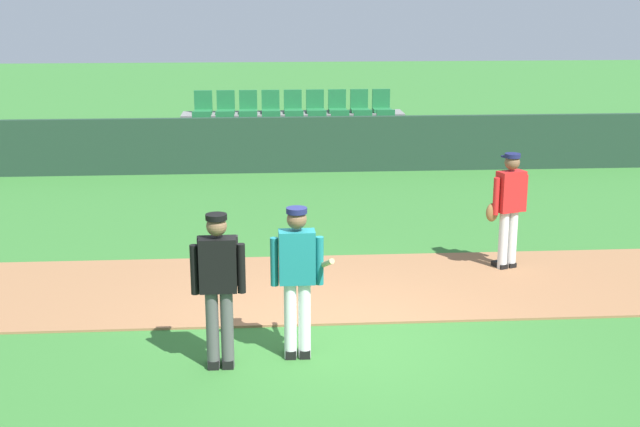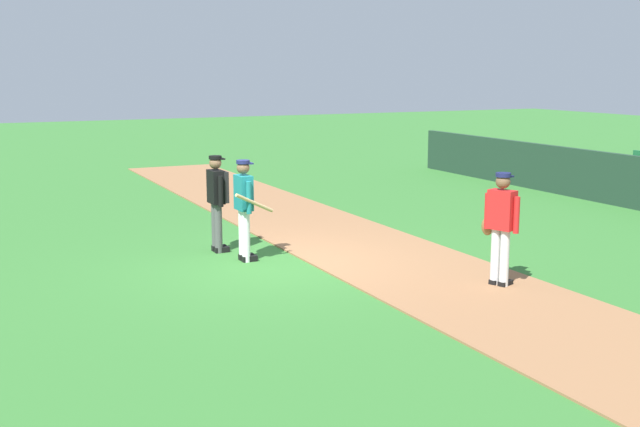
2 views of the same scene
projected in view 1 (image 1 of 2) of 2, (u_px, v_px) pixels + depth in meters
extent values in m
plane|color=#33702D|center=(333.00, 342.00, 10.13)|extent=(80.00, 80.00, 0.00)
cube|color=#936642|center=(321.00, 287.00, 11.97)|extent=(28.00, 2.79, 0.03)
cube|color=#1E3828|center=(297.00, 145.00, 19.37)|extent=(20.00, 0.16, 1.26)
cube|color=slate|center=(294.00, 154.00, 20.89)|extent=(5.55, 2.10, 0.30)
cube|color=slate|center=(295.00, 143.00, 20.39)|extent=(5.45, 0.85, 0.40)
cube|color=#1E6B38|center=(201.00, 134.00, 20.08)|extent=(0.44, 0.40, 0.08)
cube|color=#1E6B38|center=(202.00, 122.00, 20.23)|extent=(0.44, 0.08, 0.50)
cube|color=#1E6B38|center=(225.00, 134.00, 20.12)|extent=(0.44, 0.40, 0.08)
cube|color=#1E6B38|center=(225.00, 122.00, 20.27)|extent=(0.44, 0.08, 0.50)
cube|color=#1E6B38|center=(248.00, 133.00, 20.16)|extent=(0.44, 0.40, 0.08)
cube|color=#1E6B38|center=(248.00, 122.00, 20.30)|extent=(0.44, 0.08, 0.50)
cube|color=#1E6B38|center=(272.00, 133.00, 20.19)|extent=(0.44, 0.40, 0.08)
cube|color=#1E6B38|center=(271.00, 121.00, 20.34)|extent=(0.44, 0.08, 0.50)
cube|color=#1E6B38|center=(295.00, 133.00, 20.23)|extent=(0.44, 0.40, 0.08)
cube|color=#1E6B38|center=(294.00, 121.00, 20.38)|extent=(0.44, 0.08, 0.50)
cube|color=#1E6B38|center=(318.00, 133.00, 20.27)|extent=(0.44, 0.40, 0.08)
cube|color=#1E6B38|center=(317.00, 121.00, 20.42)|extent=(0.44, 0.08, 0.50)
cube|color=#1E6B38|center=(341.00, 132.00, 20.31)|extent=(0.44, 0.40, 0.08)
cube|color=#1E6B38|center=(340.00, 121.00, 20.45)|extent=(0.44, 0.08, 0.50)
cube|color=#1E6B38|center=(364.00, 132.00, 20.34)|extent=(0.44, 0.40, 0.08)
cube|color=#1E6B38|center=(363.00, 120.00, 20.49)|extent=(0.44, 0.08, 0.50)
cube|color=#1E6B38|center=(387.00, 132.00, 20.38)|extent=(0.44, 0.40, 0.08)
cube|color=#1E6B38|center=(386.00, 120.00, 20.53)|extent=(0.44, 0.08, 0.50)
cube|color=slate|center=(293.00, 121.00, 21.11)|extent=(5.45, 0.85, 0.40)
cube|color=#1E6B38|center=(203.00, 112.00, 20.80)|extent=(0.44, 0.40, 0.08)
cube|color=#1E6B38|center=(203.00, 101.00, 20.95)|extent=(0.44, 0.08, 0.50)
cube|color=#1E6B38|center=(226.00, 112.00, 20.84)|extent=(0.44, 0.40, 0.08)
cube|color=#1E6B38|center=(226.00, 100.00, 20.98)|extent=(0.44, 0.08, 0.50)
cube|color=#1E6B38|center=(248.00, 112.00, 20.87)|extent=(0.44, 0.40, 0.08)
cube|color=#1E6B38|center=(248.00, 100.00, 21.02)|extent=(0.44, 0.08, 0.50)
cube|color=#1E6B38|center=(271.00, 111.00, 20.91)|extent=(0.44, 0.40, 0.08)
cube|color=#1E6B38|center=(270.00, 100.00, 21.06)|extent=(0.44, 0.08, 0.50)
cube|color=#1E6B38|center=(293.00, 111.00, 20.95)|extent=(0.44, 0.40, 0.08)
cube|color=#1E6B38|center=(293.00, 100.00, 21.10)|extent=(0.44, 0.08, 0.50)
cube|color=#1E6B38|center=(316.00, 111.00, 20.99)|extent=(0.44, 0.40, 0.08)
cube|color=#1E6B38|center=(315.00, 100.00, 21.13)|extent=(0.44, 0.08, 0.50)
cube|color=#1E6B38|center=(338.00, 111.00, 21.02)|extent=(0.44, 0.40, 0.08)
cube|color=#1E6B38|center=(337.00, 99.00, 21.17)|extent=(0.44, 0.08, 0.50)
cube|color=#1E6B38|center=(360.00, 110.00, 21.06)|extent=(0.44, 0.40, 0.08)
cube|color=#1E6B38|center=(359.00, 99.00, 21.21)|extent=(0.44, 0.08, 0.50)
cube|color=#1E6B38|center=(382.00, 110.00, 21.10)|extent=(0.44, 0.40, 0.08)
cube|color=#1E6B38|center=(381.00, 99.00, 21.25)|extent=(0.44, 0.08, 0.50)
cylinder|color=white|center=(290.00, 321.00, 9.59)|extent=(0.14, 0.14, 0.90)
cylinder|color=white|center=(305.00, 320.00, 9.60)|extent=(0.14, 0.14, 0.90)
cube|color=black|center=(290.00, 351.00, 9.75)|extent=(0.12, 0.26, 0.10)
cube|color=black|center=(304.00, 351.00, 9.76)|extent=(0.12, 0.26, 0.10)
cube|color=#197075|center=(297.00, 257.00, 9.41)|extent=(0.40, 0.22, 0.60)
cylinder|color=#197075|center=(274.00, 262.00, 9.40)|extent=(0.09, 0.09, 0.55)
cylinder|color=#197075|center=(320.00, 261.00, 9.44)|extent=(0.09, 0.09, 0.55)
sphere|color=brown|center=(297.00, 219.00, 9.30)|extent=(0.22, 0.22, 0.22)
cylinder|color=#191E4C|center=(297.00, 210.00, 9.27)|extent=(0.23, 0.23, 0.06)
cube|color=#191E4C|center=(296.00, 211.00, 9.38)|extent=(0.18, 0.12, 0.02)
cylinder|color=tan|center=(319.00, 266.00, 9.56)|extent=(0.30, 0.78, 0.41)
cylinder|color=#4C4C4C|center=(213.00, 330.00, 9.33)|extent=(0.14, 0.14, 0.90)
cylinder|color=#4C4C4C|center=(227.00, 330.00, 9.34)|extent=(0.14, 0.14, 0.90)
cube|color=black|center=(214.00, 361.00, 9.49)|extent=(0.12, 0.26, 0.10)
cube|color=black|center=(228.00, 361.00, 9.50)|extent=(0.12, 0.26, 0.10)
cube|color=black|center=(218.00, 265.00, 9.14)|extent=(0.40, 0.23, 0.60)
cylinder|color=black|center=(194.00, 270.00, 9.14)|extent=(0.09, 0.09, 0.55)
cylinder|color=black|center=(241.00, 268.00, 9.18)|extent=(0.09, 0.09, 0.55)
sphere|color=brown|center=(217.00, 226.00, 9.03)|extent=(0.22, 0.22, 0.22)
cylinder|color=black|center=(216.00, 217.00, 9.01)|extent=(0.23, 0.23, 0.06)
cube|color=black|center=(217.00, 217.00, 9.11)|extent=(0.18, 0.12, 0.02)
cube|color=black|center=(218.00, 261.00, 9.27)|extent=(0.44, 0.09, 0.56)
cylinder|color=silver|center=(503.00, 241.00, 12.61)|extent=(0.14, 0.14, 0.90)
cylinder|color=silver|center=(512.00, 240.00, 12.67)|extent=(0.14, 0.14, 0.90)
cube|color=black|center=(499.00, 266.00, 12.77)|extent=(0.20, 0.29, 0.10)
cube|color=black|center=(508.00, 264.00, 12.83)|extent=(0.20, 0.29, 0.10)
cube|color=red|center=(511.00, 191.00, 12.45)|extent=(0.45, 0.34, 0.60)
cylinder|color=red|center=(496.00, 196.00, 12.36)|extent=(0.09, 0.09, 0.55)
cylinder|color=red|center=(524.00, 193.00, 12.56)|extent=(0.09, 0.09, 0.55)
sphere|color=brown|center=(512.00, 162.00, 12.34)|extent=(0.22, 0.22, 0.22)
cylinder|color=#191E4C|center=(513.00, 156.00, 12.32)|extent=(0.23, 0.23, 0.06)
cube|color=#191E4C|center=(508.00, 156.00, 12.41)|extent=(0.21, 0.17, 0.02)
ellipsoid|color=brown|center=(492.00, 212.00, 12.46)|extent=(0.23, 0.18, 0.28)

